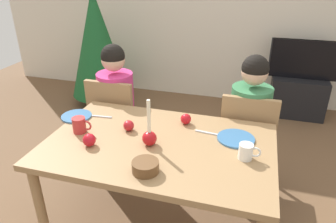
{
  "coord_description": "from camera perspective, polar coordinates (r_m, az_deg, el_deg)",
  "views": [
    {
      "loc": [
        0.51,
        -1.56,
        1.77
      ],
      "look_at": [
        0.0,
        0.2,
        0.87
      ],
      "focal_mm": 33.36,
      "sensor_mm": 36.0,
      "label": 1
    }
  ],
  "objects": [
    {
      "name": "apple_near_candle",
      "position": [
        2.07,
        -7.2,
        -2.57
      ],
      "size": [
        0.07,
        0.07,
        0.07
      ],
      "primitive_type": "sphere",
      "color": "#B11B22",
      "rests_on": "dining_table"
    },
    {
      "name": "candle_centerpiece",
      "position": [
        1.88,
        -3.42,
        -4.44
      ],
      "size": [
        0.09,
        0.09,
        0.3
      ],
      "color": "red",
      "rests_on": "dining_table"
    },
    {
      "name": "mug_left",
      "position": [
        2.1,
        -15.84,
        -2.39
      ],
      "size": [
        0.13,
        0.09,
        0.1
      ],
      "color": "#B72D2D",
      "rests_on": "dining_table"
    },
    {
      "name": "dining_table",
      "position": [
        1.98,
        -1.64,
        -7.74
      ],
      "size": [
        1.4,
        0.9,
        0.75
      ],
      "color": "#99754C",
      "rests_on": "ground"
    },
    {
      "name": "apple_by_left_plate",
      "position": [
        1.94,
        -14.2,
        -5.06
      ],
      "size": [
        0.08,
        0.08,
        0.08
      ],
      "primitive_type": "sphere",
      "color": "red",
      "rests_on": "dining_table"
    },
    {
      "name": "person_left_child",
      "position": [
        2.74,
        -9.24,
        -0.26
      ],
      "size": [
        0.3,
        0.3,
        1.17
      ],
      "color": "#33384C",
      "rests_on": "ground"
    },
    {
      "name": "chair_left",
      "position": [
        2.74,
        -9.44,
        -1.63
      ],
      "size": [
        0.4,
        0.4,
        0.9
      ],
      "color": "#99754C",
      "rests_on": "ground"
    },
    {
      "name": "apple_by_right_mug",
      "position": [
        2.13,
        3.27,
        -1.37
      ],
      "size": [
        0.07,
        0.07,
        0.07
      ],
      "primitive_type": "sphere",
      "color": "red",
      "rests_on": "dining_table"
    },
    {
      "name": "tv_stand",
      "position": [
        4.19,
        22.52,
        2.59
      ],
      "size": [
        0.64,
        0.4,
        0.48
      ],
      "primitive_type": "cube",
      "color": "black",
      "rests_on": "ground"
    },
    {
      "name": "chair_right",
      "position": [
        2.51,
        14.11,
        -4.88
      ],
      "size": [
        0.4,
        0.4,
        0.9
      ],
      "color": "#99754C",
      "rests_on": "ground"
    },
    {
      "name": "fork_left",
      "position": [
        2.29,
        -12.35,
        -0.88
      ],
      "size": [
        0.18,
        0.03,
        0.01
      ],
      "primitive_type": "cube",
      "rotation": [
        0.0,
        0.0,
        0.1
      ],
      "color": "silver",
      "rests_on": "dining_table"
    },
    {
      "name": "bowl_walnuts",
      "position": [
        1.68,
        -4.14,
        -10.01
      ],
      "size": [
        0.15,
        0.15,
        0.06
      ],
      "primitive_type": "cylinder",
      "color": "brown",
      "rests_on": "dining_table"
    },
    {
      "name": "mug_right",
      "position": [
        1.82,
        14.13,
        -7.11
      ],
      "size": [
        0.12,
        0.08,
        0.09
      ],
      "color": "white",
      "rests_on": "dining_table"
    },
    {
      "name": "christmas_tree",
      "position": [
        4.13,
        -12.84,
        12.04
      ],
      "size": [
        0.75,
        0.75,
        1.56
      ],
      "color": "brown",
      "rests_on": "ground"
    },
    {
      "name": "plate_right",
      "position": [
        2.01,
        12.29,
        -4.83
      ],
      "size": [
        0.23,
        0.23,
        0.01
      ],
      "primitive_type": "cylinder",
      "color": "teal",
      "rests_on": "dining_table"
    },
    {
      "name": "back_wall",
      "position": [
        4.22,
        9.72,
        19.34
      ],
      "size": [
        6.4,
        0.1,
        2.6
      ],
      "primitive_type": "cube",
      "color": "beige",
      "rests_on": "ground"
    },
    {
      "name": "plate_left",
      "position": [
        2.33,
        -16.38,
        -0.82
      ],
      "size": [
        0.21,
        0.21,
        0.01
      ],
      "primitive_type": "cylinder",
      "color": "teal",
      "rests_on": "dining_table"
    },
    {
      "name": "fork_right",
      "position": [
        2.05,
        7.43,
        -3.92
      ],
      "size": [
        0.18,
        0.03,
        0.01
      ],
      "primitive_type": "cube",
      "rotation": [
        0.0,
        0.0,
        -0.11
      ],
      "color": "silver",
      "rests_on": "dining_table"
    },
    {
      "name": "tv",
      "position": [
        4.04,
        23.65,
        8.7
      ],
      "size": [
        0.79,
        0.05,
        0.46
      ],
      "color": "black",
      "rests_on": "tv_stand"
    },
    {
      "name": "person_right_child",
      "position": [
        2.51,
        14.3,
        -3.38
      ],
      "size": [
        0.3,
        0.3,
        1.17
      ],
      "color": "#33384C",
      "rests_on": "ground"
    }
  ]
}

